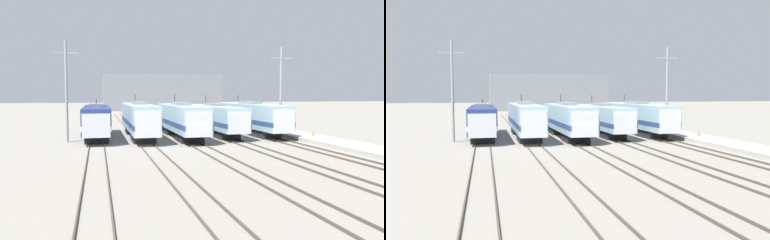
# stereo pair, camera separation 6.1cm
# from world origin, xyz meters

# --- Properties ---
(ground_plane) EXTENTS (400.00, 400.00, 0.00)m
(ground_plane) POSITION_xyz_m (0.00, 0.00, 0.00)
(ground_plane) COLOR gray
(rail_pair_far_left) EXTENTS (1.50, 120.00, 0.15)m
(rail_pair_far_left) POSITION_xyz_m (-9.93, 0.00, 0.07)
(rail_pair_far_left) COLOR #4C4238
(rail_pair_far_left) RESTS_ON ground_plane
(rail_pair_center_left) EXTENTS (1.51, 120.00, 0.15)m
(rail_pair_center_left) POSITION_xyz_m (-4.97, 0.00, 0.07)
(rail_pair_center_left) COLOR #4C4238
(rail_pair_center_left) RESTS_ON ground_plane
(rail_pair_center) EXTENTS (1.51, 120.00, 0.15)m
(rail_pair_center) POSITION_xyz_m (0.00, 0.00, 0.07)
(rail_pair_center) COLOR #4C4238
(rail_pair_center) RESTS_ON ground_plane
(rail_pair_center_right) EXTENTS (1.51, 120.00, 0.15)m
(rail_pair_center_right) POSITION_xyz_m (4.97, 0.00, 0.07)
(rail_pair_center_right) COLOR #4C4238
(rail_pair_center_right) RESTS_ON ground_plane
(rail_pair_far_right) EXTENTS (1.50, 120.00, 0.15)m
(rail_pair_far_right) POSITION_xyz_m (9.93, 0.00, 0.07)
(rail_pair_far_right) COLOR #4C4238
(rail_pair_far_right) RESTS_ON ground_plane
(locomotive_far_left) EXTENTS (3.00, 17.12, 4.56)m
(locomotive_far_left) POSITION_xyz_m (-9.93, 8.94, 2.12)
(locomotive_far_left) COLOR black
(locomotive_far_left) RESTS_ON ground_plane
(locomotive_center_left) EXTENTS (2.85, 18.72, 5.21)m
(locomotive_center_left) POSITION_xyz_m (-4.97, 8.51, 2.24)
(locomotive_center_left) COLOR #232326
(locomotive_center_left) RESTS_ON ground_plane
(locomotive_center) EXTENTS (3.01, 17.21, 5.21)m
(locomotive_center) POSITION_xyz_m (0.00, 7.02, 2.19)
(locomotive_center) COLOR #232326
(locomotive_center) RESTS_ON ground_plane
(locomotive_center_right) EXTENTS (2.84, 18.21, 5.08)m
(locomotive_center_right) POSITION_xyz_m (4.97, 9.30, 2.10)
(locomotive_center_right) COLOR #232326
(locomotive_center_right) RESTS_ON ground_plane
(locomotive_far_right) EXTENTS (2.79, 19.52, 5.13)m
(locomotive_far_right) POSITION_xyz_m (9.93, 9.46, 2.20)
(locomotive_far_right) COLOR #232326
(locomotive_far_right) RESTS_ON ground_plane
(catenary_tower_left) EXTENTS (2.77, 0.29, 11.02)m
(catenary_tower_left) POSITION_xyz_m (-13.03, 6.02, 5.81)
(catenary_tower_left) COLOR gray
(catenary_tower_left) RESTS_ON ground_plane
(catenary_tower_right) EXTENTS (2.77, 0.29, 11.02)m
(catenary_tower_right) POSITION_xyz_m (12.46, 6.02, 5.81)
(catenary_tower_right) COLOR gray
(catenary_tower_right) RESTS_ON ground_plane
(platform) EXTENTS (4.00, 120.00, 0.44)m
(platform) POSITION_xyz_m (13.92, 0.00, 0.22)
(platform) COLOR #A8A59E
(platform) RESTS_ON ground_plane
(traffic_cone) EXTENTS (0.35, 0.35, 0.55)m
(traffic_cone) POSITION_xyz_m (14.49, 1.81, 0.72)
(traffic_cone) COLOR orange
(traffic_cone) RESTS_ON platform
(depot_building) EXTENTS (37.64, 14.05, 11.55)m
(depot_building) POSITION_xyz_m (10.69, 86.45, 5.77)
(depot_building) COLOR gray
(depot_building) RESTS_ON ground_plane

